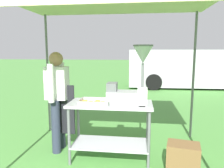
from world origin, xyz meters
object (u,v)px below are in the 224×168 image
Objects in this scene: menu_sign at (142,98)px; van_silver at (190,68)px; supply_crate at (183,158)px; donut_cart at (110,119)px; stall_canopy at (111,5)px; vendor at (58,96)px; donut_tray at (95,103)px; donut_fryer at (131,82)px.

menu_sign is 7.65m from van_silver.
van_silver is (1.66, 7.36, 0.68)m from supply_crate.
van_silver is at bearing 69.42° from donut_cart.
stall_canopy reaches higher than vendor.
vendor is (-1.34, 0.38, -0.08)m from menu_sign.
stall_canopy is 1.41m from donut_tray.
stall_canopy is at bearing -7.10° from vendor.
donut_cart is 0.61m from menu_sign.
donut_cart is at bearing 176.28° from donut_fryer.
menu_sign is 0.56× the size of supply_crate.
vendor is (-0.67, 0.33, 0.01)m from donut_tray.
stall_canopy is 3.60× the size of donut_fryer.
supply_crate is at bearing -4.64° from donut_tray.
vendor is (-1.18, 0.23, -0.29)m from donut_fryer.
donut_tray is 1.66× the size of menu_sign.
donut_fryer is at bearing 164.67° from supply_crate.
vendor reaches higher than supply_crate.
stall_canopy is 1.12m from donut_fryer.
stall_canopy is 1.64m from donut_cart.
vendor is 0.29× the size of van_silver.
donut_fryer reaches higher than vendor.
donut_tray is 1.41m from supply_crate.
donut_fryer is 0.15× the size of van_silver.
supply_crate is (1.90, -0.42, -0.71)m from vendor.
donut_tray is (-0.21, -0.22, -1.38)m from stall_canopy.
donut_fryer is 0.52× the size of vendor.
donut_cart is 0.36m from donut_tray.
donut_tray is 0.60m from donut_fryer.
vendor is at bearing 167.40° from supply_crate.
stall_canopy is at bearing -110.85° from van_silver.
donut_fryer is 1.24m from vendor.
stall_canopy is 11.31× the size of menu_sign.
vendor is (-0.88, 0.11, -1.37)m from stall_canopy.
supply_crate is at bearing -11.97° from donut_cart.
stall_canopy is 6.80× the size of donut_tray.
stall_canopy is 1.39m from menu_sign.
vendor is at bearing 169.08° from donut_fryer.
van_silver is at bearing 71.63° from donut_fryer.
donut_cart is at bearing 29.56° from donut_tray.
donut_cart is 0.76× the size of vendor.
menu_sign is at bearing -15.82° from vendor.
menu_sign reaches higher than donut_cart.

